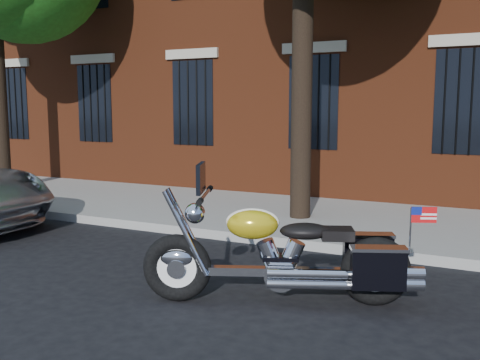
% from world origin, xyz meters
% --- Properties ---
extents(ground, '(120.00, 120.00, 0.00)m').
position_xyz_m(ground, '(0.00, 0.00, 0.00)').
color(ground, black).
rests_on(ground, ground).
extents(curb, '(40.00, 0.16, 0.15)m').
position_xyz_m(curb, '(0.00, 1.38, 0.07)').
color(curb, gray).
rests_on(curb, ground).
extents(sidewalk, '(40.00, 3.60, 0.15)m').
position_xyz_m(sidewalk, '(0.00, 3.26, 0.07)').
color(sidewalk, gray).
rests_on(sidewalk, ground).
extents(motorcycle, '(2.92, 1.54, 1.51)m').
position_xyz_m(motorcycle, '(1.72, -0.83, 0.51)').
color(motorcycle, black).
rests_on(motorcycle, ground).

